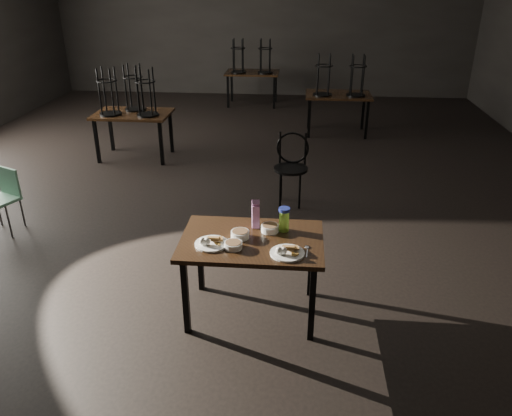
# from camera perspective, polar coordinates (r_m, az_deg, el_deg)

# --- Properties ---
(room) EXTENTS (12.00, 12.04, 3.22)m
(room) POSITION_cam_1_polar(r_m,az_deg,el_deg) (6.67, -3.87, 21.40)
(room) COLOR black
(room) RESTS_ON ground
(main_table) EXTENTS (1.20, 0.80, 0.75)m
(main_table) POSITION_cam_1_polar(r_m,az_deg,el_deg) (4.24, -0.48, -4.49)
(main_table) COLOR black
(main_table) RESTS_ON ground
(plate_left) EXTENTS (0.28, 0.28, 0.09)m
(plate_left) POSITION_cam_1_polar(r_m,az_deg,el_deg) (4.12, -5.15, -3.91)
(plate_left) COLOR white
(plate_left) RESTS_ON main_table
(plate_right) EXTENTS (0.28, 0.28, 0.09)m
(plate_right) POSITION_cam_1_polar(r_m,az_deg,el_deg) (3.98, 3.56, -4.99)
(plate_right) COLOR white
(plate_right) RESTS_ON main_table
(bowl_near) EXTENTS (0.16, 0.16, 0.06)m
(bowl_near) POSITION_cam_1_polar(r_m,az_deg,el_deg) (4.21, -1.83, -3.01)
(bowl_near) COLOR white
(bowl_near) RESTS_ON main_table
(bowl_far) EXTENTS (0.15, 0.15, 0.06)m
(bowl_far) POSITION_cam_1_polar(r_m,az_deg,el_deg) (4.31, 1.59, -2.30)
(bowl_far) COLOR white
(bowl_far) RESTS_ON main_table
(bowl_big) EXTENTS (0.15, 0.15, 0.05)m
(bowl_big) POSITION_cam_1_polar(r_m,az_deg,el_deg) (4.06, -2.62, -4.24)
(bowl_big) COLOR white
(bowl_big) RESTS_ON main_table
(juice_carton) EXTENTS (0.07, 0.07, 0.26)m
(juice_carton) POSITION_cam_1_polar(r_m,az_deg,el_deg) (4.34, -0.03, -0.74)
(juice_carton) COLOR #8D197C
(juice_carton) RESTS_ON main_table
(water_bottle) EXTENTS (0.13, 0.13, 0.22)m
(water_bottle) POSITION_cam_1_polar(r_m,az_deg,el_deg) (4.29, 3.23, -1.28)
(water_bottle) COLOR #97E242
(water_bottle) RESTS_ON main_table
(spoon) EXTENTS (0.04, 0.19, 0.01)m
(spoon) POSITION_cam_1_polar(r_m,az_deg,el_deg) (4.08, 5.85, -4.56)
(spoon) COLOR silver
(spoon) RESTS_ON main_table
(bentwood_chair) EXTENTS (0.45, 0.44, 0.93)m
(bentwood_chair) POSITION_cam_1_polar(r_m,az_deg,el_deg) (6.49, 4.07, 5.19)
(bentwood_chair) COLOR black
(bentwood_chair) RESTS_ON ground
(school_chair) EXTENTS (0.46, 0.46, 0.75)m
(school_chair) POSITION_cam_1_polar(r_m,az_deg,el_deg) (6.47, -26.90, 1.40)
(school_chair) COLOR #7CC19C
(school_chair) RESTS_ON ground
(bg_table_left) EXTENTS (1.20, 0.80, 1.48)m
(bg_table_left) POSITION_cam_1_polar(r_m,az_deg,el_deg) (8.33, -13.99, 10.68)
(bg_table_left) COLOR black
(bg_table_left) RESTS_ON ground
(bg_table_right) EXTENTS (1.20, 0.80, 1.48)m
(bg_table_right) POSITION_cam_1_polar(r_m,az_deg,el_deg) (9.53, 9.41, 12.70)
(bg_table_right) COLOR black
(bg_table_right) RESTS_ON ground
(bg_table_far) EXTENTS (1.20, 0.80, 1.48)m
(bg_table_far) POSITION_cam_1_polar(r_m,az_deg,el_deg) (11.64, -0.44, 15.28)
(bg_table_far) COLOR black
(bg_table_far) RESTS_ON ground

